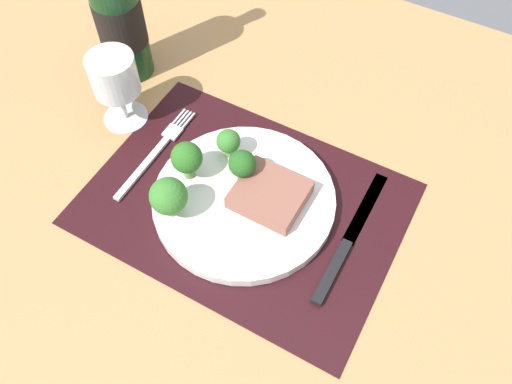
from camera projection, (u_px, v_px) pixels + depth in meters
ground_plane at (244, 209)px, 76.00cm from camera, size 140.00×110.00×3.00cm
placemat at (244, 203)px, 74.63cm from camera, size 43.44×31.48×0.30cm
plate at (244, 200)px, 73.84cm from camera, size 25.64×25.64×1.60cm
steak at (270, 195)px, 72.00cm from camera, size 9.50×8.62×2.27cm
broccoli_center at (228, 142)px, 75.01cm from camera, size 3.48×3.48×4.72cm
broccoli_back_left at (242, 165)px, 72.01cm from camera, size 3.85×3.85×5.55cm
broccoli_near_steak at (169, 196)px, 68.54cm from camera, size 5.11×5.11×6.50cm
broccoli_front_edge at (187, 158)px, 72.09cm from camera, size 4.44×4.44×6.24cm
fork at (156, 152)px, 79.35cm from camera, size 2.40×19.20×0.50cm
knife at (346, 245)px, 70.35cm from camera, size 1.80×23.00×0.80cm
wine_bottle at (118, 13)px, 80.57cm from camera, size 7.62×7.62×31.28cm
wine_glass at (115, 79)px, 77.01cm from camera, size 7.09×7.09×12.20cm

